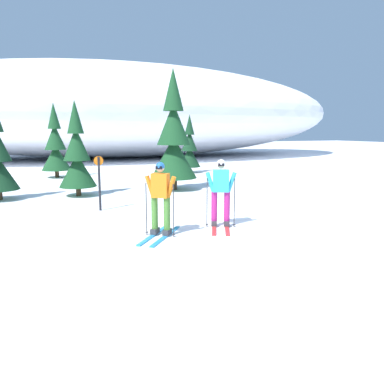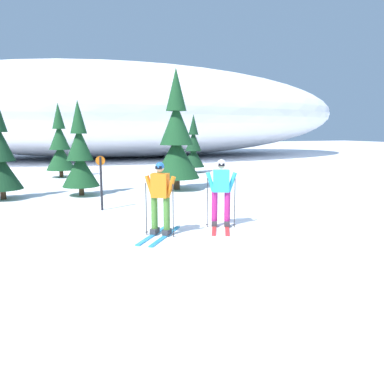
{
  "view_description": "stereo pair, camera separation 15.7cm",
  "coord_description": "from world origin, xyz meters",
  "px_view_note": "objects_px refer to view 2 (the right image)",
  "views": [
    {
      "loc": [
        -4.56,
        -8.53,
        2.41
      ],
      "look_at": [
        -1.21,
        -0.35,
        0.95
      ],
      "focal_mm": 35.17,
      "sensor_mm": 36.0,
      "label": 1
    },
    {
      "loc": [
        -4.42,
        -8.59,
        2.41
      ],
      "look_at": [
        -1.21,
        -0.35,
        0.95
      ],
      "focal_mm": 35.17,
      "sensor_mm": 36.0,
      "label": 2
    }
  ],
  "objects_px": {
    "pine_tree_far_left": "(0,157)",
    "pine_tree_center": "(80,156)",
    "skier_cyan_jacket": "(221,192)",
    "trail_marker_post": "(101,180)",
    "skier_orange_jacket": "(160,198)",
    "pine_tree_center_left": "(60,146)",
    "pine_tree_far_right": "(193,148)",
    "pine_tree_center_right": "(176,140)"
  },
  "relations": [
    {
      "from": "pine_tree_far_left",
      "to": "pine_tree_center",
      "type": "relative_size",
      "value": 1.02
    },
    {
      "from": "skier_cyan_jacket",
      "to": "pine_tree_far_left",
      "type": "height_order",
      "value": "pine_tree_far_left"
    },
    {
      "from": "trail_marker_post",
      "to": "skier_orange_jacket",
      "type": "bearing_deg",
      "value": -75.25
    },
    {
      "from": "skier_cyan_jacket",
      "to": "skier_orange_jacket",
      "type": "height_order",
      "value": "skier_orange_jacket"
    },
    {
      "from": "pine_tree_center",
      "to": "trail_marker_post",
      "type": "bearing_deg",
      "value": -83.27
    },
    {
      "from": "pine_tree_center",
      "to": "pine_tree_center_left",
      "type": "bearing_deg",
      "value": 94.31
    },
    {
      "from": "skier_cyan_jacket",
      "to": "pine_tree_far_left",
      "type": "bearing_deg",
      "value": 131.49
    },
    {
      "from": "skier_cyan_jacket",
      "to": "pine_tree_far_right",
      "type": "relative_size",
      "value": 0.52
    },
    {
      "from": "pine_tree_center_left",
      "to": "trail_marker_post",
      "type": "bearing_deg",
      "value": -84.9
    },
    {
      "from": "skier_orange_jacket",
      "to": "pine_tree_center_left",
      "type": "bearing_deg",
      "value": 97.74
    },
    {
      "from": "pine_tree_center_right",
      "to": "pine_tree_far_left",
      "type": "bearing_deg",
      "value": 178.88
    },
    {
      "from": "pine_tree_center_left",
      "to": "trail_marker_post",
      "type": "height_order",
      "value": "pine_tree_center_left"
    },
    {
      "from": "skier_orange_jacket",
      "to": "pine_tree_center",
      "type": "xyz_separation_m",
      "value": [
        -1.21,
        6.22,
        0.58
      ]
    },
    {
      "from": "pine_tree_far_left",
      "to": "pine_tree_center_right",
      "type": "bearing_deg",
      "value": -1.12
    },
    {
      "from": "pine_tree_center",
      "to": "pine_tree_far_right",
      "type": "distance_m",
      "value": 8.7
    },
    {
      "from": "pine_tree_far_left",
      "to": "pine_tree_far_right",
      "type": "relative_size",
      "value": 1.09
    },
    {
      "from": "skier_cyan_jacket",
      "to": "pine_tree_center_left",
      "type": "relative_size",
      "value": 0.45
    },
    {
      "from": "pine_tree_far_right",
      "to": "trail_marker_post",
      "type": "relative_size",
      "value": 1.99
    },
    {
      "from": "skier_cyan_jacket",
      "to": "pine_tree_far_left",
      "type": "distance_m",
      "value": 8.31
    },
    {
      "from": "pine_tree_far_left",
      "to": "trail_marker_post",
      "type": "height_order",
      "value": "pine_tree_far_left"
    },
    {
      "from": "pine_tree_center_right",
      "to": "pine_tree_far_right",
      "type": "height_order",
      "value": "pine_tree_center_right"
    },
    {
      "from": "skier_orange_jacket",
      "to": "pine_tree_center_left",
      "type": "xyz_separation_m",
      "value": [
        -1.67,
        12.31,
        0.7
      ]
    },
    {
      "from": "skier_cyan_jacket",
      "to": "pine_tree_far_right",
      "type": "height_order",
      "value": "pine_tree_far_right"
    },
    {
      "from": "pine_tree_center_left",
      "to": "pine_tree_far_right",
      "type": "relative_size",
      "value": 1.15
    },
    {
      "from": "pine_tree_center_left",
      "to": "pine_tree_far_right",
      "type": "height_order",
      "value": "pine_tree_center_left"
    },
    {
      "from": "skier_cyan_jacket",
      "to": "pine_tree_center_right",
      "type": "height_order",
      "value": "pine_tree_center_right"
    },
    {
      "from": "trail_marker_post",
      "to": "pine_tree_center_left",
      "type": "bearing_deg",
      "value": 95.1
    },
    {
      "from": "skier_orange_jacket",
      "to": "trail_marker_post",
      "type": "xyz_separation_m",
      "value": [
        -0.87,
        3.3,
        0.05
      ]
    },
    {
      "from": "skier_cyan_jacket",
      "to": "skier_orange_jacket",
      "type": "bearing_deg",
      "value": -173.07
    },
    {
      "from": "skier_cyan_jacket",
      "to": "trail_marker_post",
      "type": "distance_m",
      "value": 3.99
    },
    {
      "from": "skier_cyan_jacket",
      "to": "trail_marker_post",
      "type": "height_order",
      "value": "skier_cyan_jacket"
    },
    {
      "from": "pine_tree_center",
      "to": "pine_tree_far_right",
      "type": "xyz_separation_m",
      "value": [
        6.68,
        5.58,
        -0.09
      ]
    },
    {
      "from": "skier_orange_jacket",
      "to": "pine_tree_center",
      "type": "relative_size",
      "value": 0.49
    },
    {
      "from": "skier_orange_jacket",
      "to": "trail_marker_post",
      "type": "relative_size",
      "value": 1.03
    },
    {
      "from": "skier_orange_jacket",
      "to": "pine_tree_far_left",
      "type": "height_order",
      "value": "pine_tree_far_left"
    },
    {
      "from": "skier_orange_jacket",
      "to": "pine_tree_far_right",
      "type": "distance_m",
      "value": 13.01
    },
    {
      "from": "trail_marker_post",
      "to": "pine_tree_center_right",
      "type": "bearing_deg",
      "value": 41.01
    },
    {
      "from": "skier_orange_jacket",
      "to": "pine_tree_center",
      "type": "distance_m",
      "value": 6.36
    },
    {
      "from": "pine_tree_center_left",
      "to": "pine_tree_far_left",
      "type": "bearing_deg",
      "value": -110.27
    },
    {
      "from": "pine_tree_center",
      "to": "skier_orange_jacket",
      "type": "bearing_deg",
      "value": -78.96
    },
    {
      "from": "pine_tree_center_left",
      "to": "pine_tree_center_right",
      "type": "height_order",
      "value": "pine_tree_center_right"
    },
    {
      "from": "pine_tree_center",
      "to": "pine_tree_center_right",
      "type": "height_order",
      "value": "pine_tree_center_right"
    }
  ]
}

